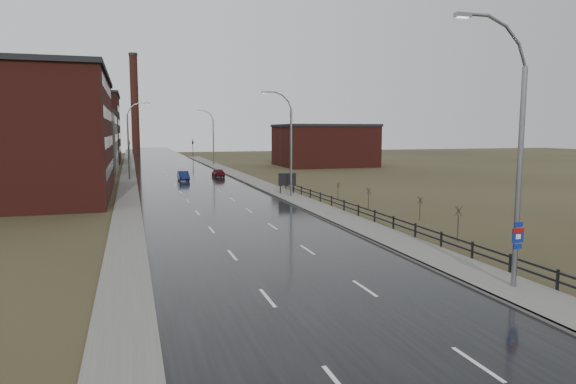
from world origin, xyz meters
TOP-DOWN VIEW (x-y plane):
  - ground at (0.00, 0.00)m, footprint 320.00×320.00m
  - road at (0.00, 60.00)m, footprint 14.00×300.00m
  - sidewalk_right at (8.60, 35.00)m, footprint 3.20×180.00m
  - curb_right at (7.08, 35.00)m, footprint 0.16×180.00m
  - sidewalk_left at (-8.20, 60.00)m, footprint 2.40×260.00m
  - warehouse_near at (-20.99, 45.00)m, footprint 22.44×28.56m
  - warehouse_mid at (-17.99, 78.00)m, footprint 16.32×20.40m
  - warehouse_far at (-22.99, 108.00)m, footprint 26.52×24.48m
  - building_right at (30.30, 82.00)m, footprint 18.36×16.32m
  - smokestack at (-6.00, 150.00)m, footprint 2.70×2.70m
  - streetlight_main at (8.47, 2.00)m, footprint 3.91×0.29m
  - streetlight_right_mid at (8.50, 36.00)m, footprint 3.36×0.28m
  - streetlight_left at (-7.70, 62.00)m, footprint 3.36×0.28m
  - streetlight_right_far at (8.50, 90.00)m, footprint 3.36×0.28m
  - guardrail at (10.30, 18.31)m, footprint 0.10×53.05m
  - shrub_c at (12.66, 11.67)m, footprint 0.56×0.59m
  - shrub_d at (14.56, 19.42)m, footprint 0.46×0.49m
  - shrub_e at (12.82, 25.29)m, footprint 0.50×0.53m
  - shrub_f at (13.37, 33.78)m, footprint 0.42×0.44m
  - billboard at (9.10, 38.46)m, footprint 2.07×0.17m
  - traffic_light_left at (-8.00, 120.00)m, footprint 0.58×2.73m
  - traffic_light_right at (8.00, 120.00)m, footprint 0.58×2.73m
  - car_near at (-0.58, 58.14)m, footprint 1.47×4.13m
  - car_far at (5.19, 62.27)m, footprint 1.65×3.95m

SIDE VIEW (x-z plane):
  - ground at x=0.00m, z-range 0.00..0.00m
  - road at x=0.00m, z-range 0.00..0.06m
  - sidewalk_left at x=-8.20m, z-range 0.00..0.12m
  - sidewalk_right at x=8.60m, z-range 0.00..0.18m
  - curb_right at x=7.08m, z-range 0.00..0.18m
  - car_far at x=5.19m, z-range 0.00..1.34m
  - car_near at x=-0.58m, z-range 0.00..1.36m
  - guardrail at x=10.30m, z-range 0.16..1.26m
  - shrub_f at x=13.37m, z-range 0.05..1.78m
  - shrub_d at x=14.56m, z-range 0.06..2.00m
  - shrub_e at x=12.82m, z-range 0.06..2.16m
  - shrub_c at x=12.66m, z-range 0.07..2.44m
  - billboard at x=9.10m, z-range 0.44..2.89m
  - building_right at x=30.30m, z-range 0.01..8.51m
  - traffic_light_left at x=-8.00m, z-range 1.95..7.25m
  - traffic_light_right at x=8.00m, z-range 1.95..7.25m
  - warehouse_mid at x=-17.99m, z-range 0.01..10.51m
  - streetlight_right_mid at x=8.50m, z-range 0.16..11.51m
  - streetlight_left at x=-7.70m, z-range 0.16..11.51m
  - streetlight_right_far at x=8.50m, z-range 0.16..11.51m
  - streetlight_main at x=8.47m, z-range 0.01..12.11m
  - warehouse_near at x=-20.99m, z-range 0.01..13.51m
  - warehouse_far at x=-22.99m, z-range 0.01..15.51m
  - smokestack at x=-6.00m, z-range 0.15..30.85m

